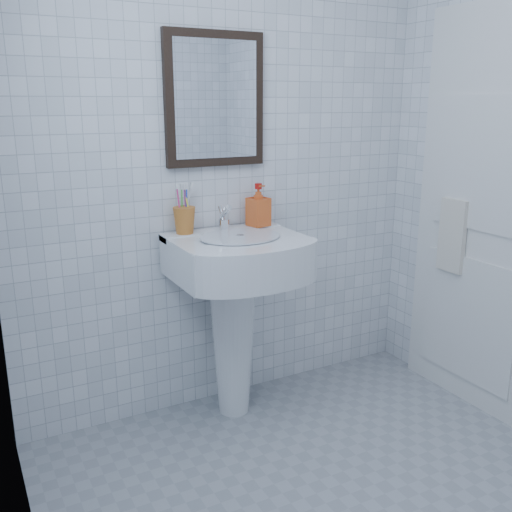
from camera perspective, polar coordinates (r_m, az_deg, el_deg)
wall_back at (r=2.85m, az=-2.89°, el=9.30°), size 2.20×0.02×2.50m
wall_left at (r=1.40m, az=-22.83°, el=2.01°), size 0.02×2.40×2.50m
washbasin at (r=2.77m, az=-2.12°, el=-3.96°), size 0.61×0.45×0.94m
faucet at (r=2.77m, az=-3.22°, el=3.65°), size 0.05×0.12×0.13m
toothbrush_cup at (r=2.72m, az=-7.17°, el=3.57°), size 0.11×0.11×0.13m
soap_dispenser at (r=2.86m, az=0.24°, el=5.11°), size 0.11×0.11×0.21m
wall_mirror at (r=2.79m, az=-4.12°, el=15.32°), size 0.50×0.04×0.62m
bathroom_door at (r=3.04m, az=21.62°, el=3.85°), size 0.04×0.80×2.00m
towel_ring at (r=3.10m, az=19.56°, el=5.20°), size 0.01×0.18×0.18m
hand_towel at (r=3.12m, az=19.03°, el=1.93°), size 0.03×0.16×0.38m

